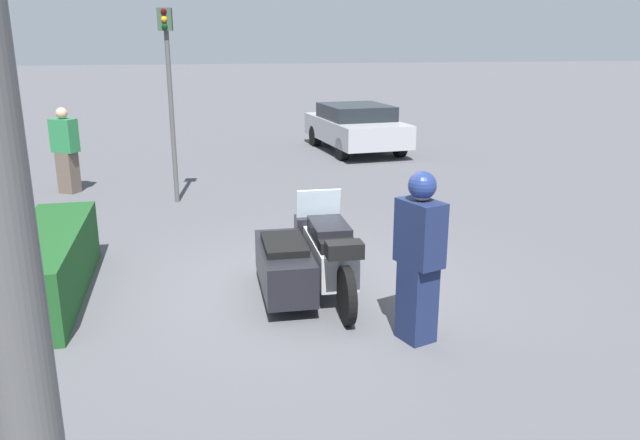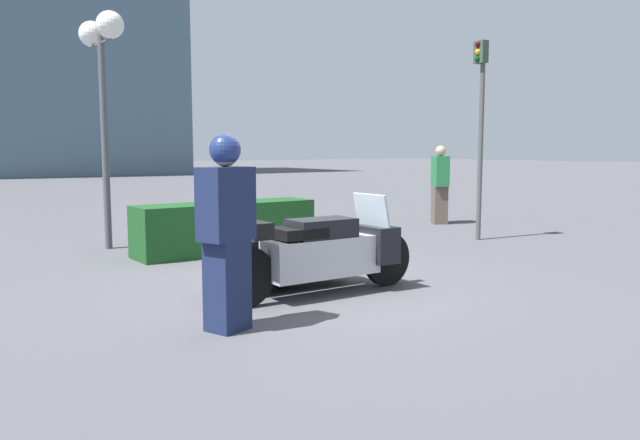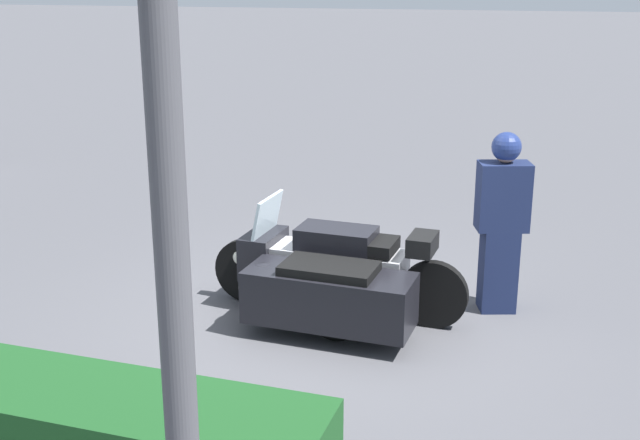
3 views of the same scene
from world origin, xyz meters
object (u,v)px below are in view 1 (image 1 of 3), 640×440
Objects in this scene: traffic_light_near at (169,79)px; pedestrian_bystander at (66,151)px; hedge_bush_curbside at (50,265)px; parked_car_background at (356,126)px; officer_rider at (419,254)px; police_motorcycle at (305,256)px.

traffic_light_near is 2.98m from pedestrian_bystander.
parked_car_background is at bearing -34.53° from hedge_bush_curbside.
officer_rider is 0.61× the size of hedge_bush_curbside.
hedge_bush_curbside is 11.53m from parked_car_background.
traffic_light_near is at bearing -18.48° from hedge_bush_curbside.
officer_rider is 9.22m from pedestrian_bystander.
parked_car_background reaches higher than police_motorcycle.
traffic_light_near reaches higher than police_motorcycle.
traffic_light_near reaches higher than parked_car_background.
parked_car_background is at bearing 144.06° from traffic_light_near.
hedge_bush_curbside is at bearing 140.18° from parked_car_background.
police_motorcycle is 0.88× the size of hedge_bush_curbside.
parked_car_background is (9.50, -6.53, 0.30)m from hedge_bush_curbside.
traffic_light_near is 2.06× the size of pedestrian_bystander.
officer_rider is (-1.58, -0.90, 0.50)m from police_motorcycle.
officer_rider is 1.03× the size of pedestrian_bystander.
traffic_light_near is 7.29m from parked_car_background.
traffic_light_near is at bearing 129.54° from parked_car_background.
officer_rider is at bearing -148.65° from police_motorcycle.
parked_car_background is at bearing -31.83° from pedestrian_bystander.
pedestrian_bystander is (5.82, 0.71, 0.48)m from hedge_bush_curbside.
parked_car_background is (5.00, -5.03, -1.67)m from traffic_light_near.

